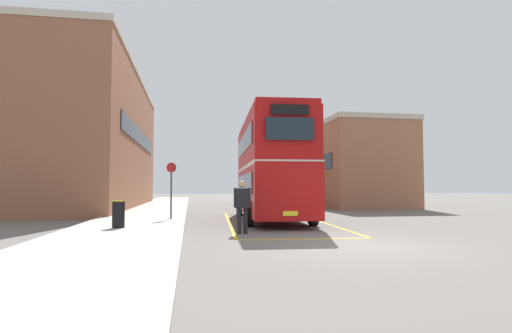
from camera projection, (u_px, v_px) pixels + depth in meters
ground_plane at (260, 212)px, 24.84m from camera, size 135.60×135.60×0.00m
sidewalk_left at (156, 210)px, 26.15m from camera, size 4.00×57.60×0.14m
brick_building_left at (92, 141)px, 29.74m from camera, size 6.95×22.70×9.97m
depot_building_right at (348, 166)px, 32.95m from camera, size 6.16×12.19×6.58m
double_decker_bus at (270, 167)px, 18.99m from camera, size 3.27×10.19×4.75m
single_deck_bus at (269, 186)px, 34.36m from camera, size 2.93×8.38×3.02m
pedestrian_boarding at (242, 203)px, 13.30m from camera, size 0.58×0.31×1.77m
litter_bin at (118, 214)px, 13.83m from camera, size 0.45×0.45×0.95m
bus_stop_sign at (171, 185)px, 17.80m from camera, size 0.43×0.15×2.50m
bay_marking_yellow at (278, 223)px, 16.98m from camera, size 4.92×12.30×0.01m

